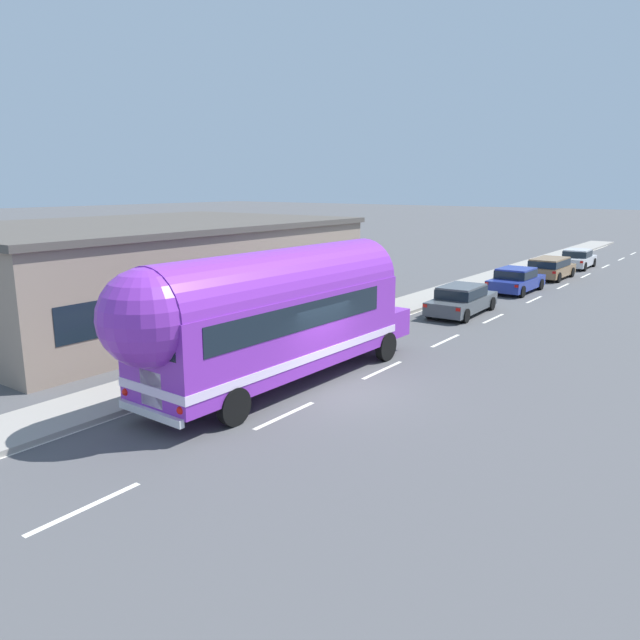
# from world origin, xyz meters

# --- Properties ---
(ground_plane) EXTENTS (300.00, 300.00, 0.00)m
(ground_plane) POSITION_xyz_m (0.00, 0.00, 0.00)
(ground_plane) COLOR #4C4C4F
(lane_markings) EXTENTS (3.58, 80.00, 0.01)m
(lane_markings) POSITION_xyz_m (-2.43, 13.12, 0.00)
(lane_markings) COLOR silver
(lane_markings) RESTS_ON ground
(sidewalk_slab) EXTENTS (2.25, 90.00, 0.15)m
(sidewalk_slab) POSITION_xyz_m (-4.57, 10.00, 0.07)
(sidewalk_slab) COLOR gray
(sidewalk_slab) RESTS_ON ground
(roadside_building) EXTENTS (11.95, 18.00, 4.34)m
(roadside_building) POSITION_xyz_m (-12.88, 3.24, 2.17)
(roadside_building) COLOR gray
(roadside_building) RESTS_ON ground
(painted_bus) EXTENTS (2.73, 11.86, 4.12)m
(painted_bus) POSITION_xyz_m (-1.74, -0.96, 2.30)
(painted_bus) COLOR purple
(painted_bus) RESTS_ON ground
(car_lead) EXTENTS (2.06, 4.89, 1.37)m
(car_lead) POSITION_xyz_m (-1.59, 12.42, 0.75)
(car_lead) COLOR #474C51
(car_lead) RESTS_ON ground
(car_second) EXTENTS (2.06, 4.54, 1.37)m
(car_second) POSITION_xyz_m (-1.62, 19.91, 0.74)
(car_second) COLOR navy
(car_second) RESTS_ON ground
(car_third) EXTENTS (2.07, 4.39, 1.37)m
(car_third) POSITION_xyz_m (-1.52, 26.09, 0.79)
(car_third) COLOR olive
(car_third) RESTS_ON ground
(car_fourth) EXTENTS (1.96, 4.37, 1.37)m
(car_fourth) POSITION_xyz_m (-1.50, 32.58, 0.73)
(car_fourth) COLOR silver
(car_fourth) RESTS_ON ground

